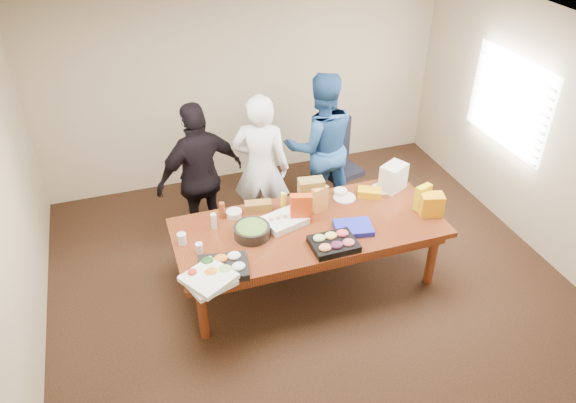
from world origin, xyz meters
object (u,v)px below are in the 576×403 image
object	(u,v)px
office_chair	(340,167)
salad_bowl	(252,231)
person_right	(320,146)
conference_table	(308,254)
person_center	(261,168)
sheet_cake	(285,220)

from	to	relation	value
office_chair	salad_bowl	bearing A→B (deg)	-153.69
office_chair	person_right	world-z (taller)	person_right
conference_table	salad_bowl	bearing A→B (deg)	178.40
person_center	person_right	bearing A→B (deg)	-140.46
conference_table	salad_bowl	size ratio (longest dim) A/B	7.58
person_center	salad_bowl	size ratio (longest dim) A/B	4.95
conference_table	salad_bowl	distance (m)	0.75
office_chair	person_right	size ratio (longest dim) A/B	0.57
salad_bowl	sheet_cake	bearing A→B (deg)	14.82
person_right	office_chair	bearing A→B (deg)	-159.36
person_center	sheet_cake	bearing A→B (deg)	113.40
person_right	salad_bowl	world-z (taller)	person_right
conference_table	person_center	distance (m)	1.17
person_center	sheet_cake	world-z (taller)	person_center
sheet_cake	salad_bowl	size ratio (longest dim) A/B	1.15
office_chair	sheet_cake	distance (m)	1.71
salad_bowl	conference_table	bearing A→B (deg)	-1.60
office_chair	sheet_cake	size ratio (longest dim) A/B	2.51
conference_table	office_chair	xyz separation A→B (m)	(0.93, 1.34, 0.16)
conference_table	person_right	distance (m)	1.50
person_right	sheet_cake	world-z (taller)	person_right
office_chair	person_right	bearing A→B (deg)	-179.15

